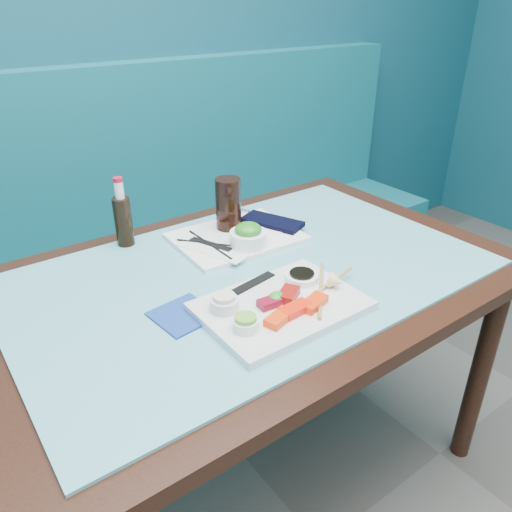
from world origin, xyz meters
TOP-DOWN VIEW (x-y plane):
  - booth_bench at (0.00, 2.29)m, footprint 3.00×0.56m
  - dining_table at (0.00, 1.45)m, footprint 1.40×0.90m
  - glass_top at (0.00, 1.45)m, footprint 1.22×0.76m
  - sashimi_plate at (-0.05, 1.26)m, footprint 0.37×0.26m
  - salmon_left at (-0.10, 1.21)m, footprint 0.08×0.05m
  - salmon_mid at (-0.05, 1.21)m, footprint 0.08×0.04m
  - salmon_right at (-0.00, 1.21)m, footprint 0.08×0.06m
  - tuna_left at (-0.08, 1.27)m, footprint 0.06×0.04m
  - tuna_right at (-0.03, 1.27)m, footprint 0.07×0.07m
  - seaweed_garnish at (-0.06, 1.27)m, footprint 0.05×0.05m
  - ramekin_wasabi at (-0.18, 1.23)m, footprint 0.06×0.06m
  - wasabi_fill at (-0.18, 1.23)m, footprint 0.06×0.06m
  - ramekin_ginger at (-0.17, 1.32)m, footprint 0.08×0.08m
  - ginger_fill at (-0.17, 1.32)m, footprint 0.05×0.05m
  - soy_dish at (0.05, 1.31)m, footprint 0.11×0.11m
  - soy_fill at (0.05, 1.31)m, footprint 0.07×0.07m
  - lemon_wedge at (0.09, 1.23)m, footprint 0.05×0.04m
  - chopstick_sleeve at (-0.07, 1.37)m, footprint 0.16×0.05m
  - wooden_chopstick_a at (0.06, 1.25)m, footprint 0.18×0.19m
  - wooden_chopstick_b at (0.07, 1.25)m, footprint 0.25×0.07m
  - serving_tray at (0.08, 1.63)m, footprint 0.37×0.28m
  - paper_placemat at (0.08, 1.63)m, footprint 0.36×0.30m
  - seaweed_bowl at (0.07, 1.56)m, footprint 0.13×0.13m
  - seaweed_salad at (0.07, 1.56)m, footprint 0.08×0.08m
  - cola_glass at (0.09, 1.69)m, footprint 0.08×0.08m
  - navy_pouch at (0.21, 1.63)m, footprint 0.15×0.21m
  - fork at (0.20, 1.74)m, footprint 0.04×0.08m
  - black_chopstick_a at (-0.02, 1.62)m, footprint 0.01×0.22m
  - black_chopstick_b at (-0.02, 1.62)m, footprint 0.14×0.17m
  - tray_sleeve at (-0.02, 1.62)m, footprint 0.07×0.14m
  - cola_bottle_body at (-0.20, 1.80)m, footprint 0.05×0.05m
  - cola_bottle_neck at (-0.20, 1.80)m, footprint 0.03×0.03m
  - cola_bottle_cap at (-0.20, 1.80)m, footprint 0.03×0.03m
  - blue_napkin at (-0.25, 1.37)m, footprint 0.14×0.14m

SIDE VIEW (x-z plane):
  - booth_bench at x=0.00m, z-range -0.21..0.96m
  - dining_table at x=0.00m, z-range 0.29..1.04m
  - glass_top at x=0.00m, z-range 0.75..0.76m
  - blue_napkin at x=-0.25m, z-range 0.76..0.76m
  - serving_tray at x=0.08m, z-range 0.76..0.77m
  - sashimi_plate at x=-0.05m, z-range 0.76..0.78m
  - paper_placemat at x=0.08m, z-range 0.77..0.77m
  - tray_sleeve at x=-0.02m, z-range 0.77..0.78m
  - black_chopstick_b at x=-0.02m, z-range 0.77..0.78m
  - black_chopstick_a at x=-0.02m, z-range 0.77..0.78m
  - fork at x=0.20m, z-range 0.77..0.78m
  - navy_pouch at x=0.21m, z-range 0.77..0.79m
  - chopstick_sleeve at x=-0.07m, z-range 0.78..0.78m
  - wooden_chopstick_a at x=0.06m, z-range 0.78..0.79m
  - wooden_chopstick_b at x=0.07m, z-range 0.78..0.79m
  - soy_dish at x=0.05m, z-range 0.78..0.79m
  - tuna_left at x=-0.08m, z-range 0.78..0.79m
  - salmon_left at x=-0.10m, z-range 0.78..0.79m
  - salmon_right at x=0.00m, z-range 0.78..0.79m
  - salmon_mid at x=-0.05m, z-range 0.78..0.80m
  - tuna_right at x=-0.03m, z-range 0.78..0.80m
  - seaweed_garnish at x=-0.06m, z-range 0.78..0.80m
  - ramekin_wasabi at x=-0.18m, z-range 0.78..0.80m
  - ramekin_ginger at x=-0.17m, z-range 0.78..0.80m
  - seaweed_bowl at x=0.07m, z-range 0.77..0.81m
  - soy_fill at x=0.05m, z-range 0.79..0.80m
  - lemon_wedge at x=0.09m, z-range 0.78..0.82m
  - wasabi_fill at x=-0.18m, z-range 0.80..0.81m
  - ginger_fill at x=-0.17m, z-range 0.80..0.81m
  - seaweed_salad at x=0.07m, z-range 0.80..0.84m
  - cola_bottle_body at x=-0.20m, z-range 0.76..0.90m
  - cola_glass at x=0.09m, z-range 0.77..0.93m
  - cola_bottle_neck at x=-0.20m, z-range 0.90..0.95m
  - cola_bottle_cap at x=-0.20m, z-range 0.95..0.96m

